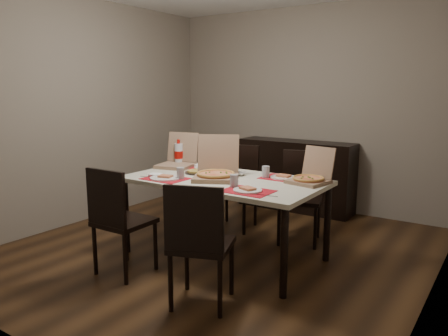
{
  "coord_description": "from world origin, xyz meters",
  "views": [
    {
      "loc": [
        2.34,
        -3.36,
        1.57
      ],
      "look_at": [
        0.15,
        -0.11,
        0.85
      ],
      "focal_mm": 35.0,
      "sensor_mm": 36.0,
      "label": 1
    }
  ],
  "objects_px": {
    "chair_far_right": "(301,192)",
    "sideboard": "(296,175)",
    "pizza_box_center": "(216,173)",
    "chair_near_left": "(118,217)",
    "soda_bottle": "(179,154)",
    "dip_bowl": "(239,174)",
    "dining_table": "(224,186)",
    "chair_far_left": "(238,183)",
    "chair_near_right": "(199,240)"
  },
  "relations": [
    {
      "from": "chair_far_right",
      "to": "sideboard",
      "type": "bearing_deg",
      "value": 117.29
    },
    {
      "from": "sideboard",
      "to": "chair_far_right",
      "type": "relative_size",
      "value": 1.61
    },
    {
      "from": "sideboard",
      "to": "pizza_box_center",
      "type": "distance_m",
      "value": 1.97
    },
    {
      "from": "chair_near_left",
      "to": "soda_bottle",
      "type": "height_order",
      "value": "soda_bottle"
    },
    {
      "from": "chair_near_left",
      "to": "dip_bowl",
      "type": "relative_size",
      "value": 7.53
    },
    {
      "from": "dip_bowl",
      "to": "chair_near_left",
      "type": "bearing_deg",
      "value": -116.88
    },
    {
      "from": "pizza_box_center",
      "to": "soda_bottle",
      "type": "xyz_separation_m",
      "value": [
        -0.76,
        0.38,
        0.06
      ]
    },
    {
      "from": "dining_table",
      "to": "pizza_box_center",
      "type": "height_order",
      "value": "pizza_box_center"
    },
    {
      "from": "chair_near_left",
      "to": "soda_bottle",
      "type": "relative_size",
      "value": 3.35
    },
    {
      "from": "chair_near_left",
      "to": "chair_far_right",
      "type": "distance_m",
      "value": 1.9
    },
    {
      "from": "chair_near_left",
      "to": "chair_far_right",
      "type": "xyz_separation_m",
      "value": [
        0.9,
        1.68,
        0.0
      ]
    },
    {
      "from": "dining_table",
      "to": "chair_far_left",
      "type": "bearing_deg",
      "value": 114.51
    },
    {
      "from": "chair_near_right",
      "to": "chair_far_right",
      "type": "bearing_deg",
      "value": 90.16
    },
    {
      "from": "sideboard",
      "to": "chair_far_right",
      "type": "height_order",
      "value": "chair_far_right"
    },
    {
      "from": "soda_bottle",
      "to": "sideboard",
      "type": "bearing_deg",
      "value": 66.72
    },
    {
      "from": "chair_near_left",
      "to": "dining_table",
      "type": "bearing_deg",
      "value": 59.42
    },
    {
      "from": "chair_far_left",
      "to": "chair_far_right",
      "type": "height_order",
      "value": "same"
    },
    {
      "from": "chair_near_right",
      "to": "chair_far_left",
      "type": "bearing_deg",
      "value": 114.14
    },
    {
      "from": "chair_near_right",
      "to": "chair_far_right",
      "type": "relative_size",
      "value": 1.0
    },
    {
      "from": "chair_near_left",
      "to": "dip_bowl",
      "type": "bearing_deg",
      "value": 63.12
    },
    {
      "from": "chair_far_right",
      "to": "dip_bowl",
      "type": "xyz_separation_m",
      "value": [
        -0.37,
        -0.63,
        0.25
      ]
    },
    {
      "from": "chair_near_left",
      "to": "soda_bottle",
      "type": "bearing_deg",
      "value": 104.99
    },
    {
      "from": "soda_bottle",
      "to": "pizza_box_center",
      "type": "bearing_deg",
      "value": -26.47
    },
    {
      "from": "sideboard",
      "to": "chair_far_right",
      "type": "distance_m",
      "value": 1.19
    },
    {
      "from": "chair_near_right",
      "to": "soda_bottle",
      "type": "xyz_separation_m",
      "value": [
        -1.22,
        1.24,
        0.36
      ]
    },
    {
      "from": "chair_far_left",
      "to": "pizza_box_center",
      "type": "height_order",
      "value": "pizza_box_center"
    },
    {
      "from": "sideboard",
      "to": "chair_near_right",
      "type": "relative_size",
      "value": 1.61
    },
    {
      "from": "chair_near_right",
      "to": "chair_far_right",
      "type": "height_order",
      "value": "same"
    },
    {
      "from": "sideboard",
      "to": "pizza_box_center",
      "type": "xyz_separation_m",
      "value": [
        0.09,
        -1.93,
        0.36
      ]
    },
    {
      "from": "soda_bottle",
      "to": "chair_far_left",
      "type": "bearing_deg",
      "value": 50.15
    },
    {
      "from": "dining_table",
      "to": "chair_far_left",
      "type": "height_order",
      "value": "chair_far_left"
    },
    {
      "from": "dip_bowl",
      "to": "soda_bottle",
      "type": "distance_m",
      "value": 0.86
    },
    {
      "from": "sideboard",
      "to": "chair_near_left",
      "type": "distance_m",
      "value": 2.76
    },
    {
      "from": "sideboard",
      "to": "chair_near_left",
      "type": "height_order",
      "value": "chair_near_left"
    },
    {
      "from": "chair_near_right",
      "to": "dip_bowl",
      "type": "height_order",
      "value": "chair_near_right"
    },
    {
      "from": "sideboard",
      "to": "soda_bottle",
      "type": "height_order",
      "value": "soda_bottle"
    },
    {
      "from": "chair_near_right",
      "to": "chair_far_right",
      "type": "xyz_separation_m",
      "value": [
        -0.0,
        1.75,
        0.0
      ]
    },
    {
      "from": "chair_near_left",
      "to": "dip_bowl",
      "type": "height_order",
      "value": "chair_near_left"
    },
    {
      "from": "chair_near_right",
      "to": "pizza_box_center",
      "type": "bearing_deg",
      "value": 117.8
    },
    {
      "from": "dining_table",
      "to": "sideboard",
      "type": "bearing_deg",
      "value": 94.42
    },
    {
      "from": "dining_table",
      "to": "chair_near_left",
      "type": "xyz_separation_m",
      "value": [
        -0.5,
        -0.85,
        -0.17
      ]
    },
    {
      "from": "dip_bowl",
      "to": "chair_far_left",
      "type": "bearing_deg",
      "value": 123.1
    },
    {
      "from": "dining_table",
      "to": "dip_bowl",
      "type": "xyz_separation_m",
      "value": [
        0.03,
        0.2,
        0.08
      ]
    },
    {
      "from": "chair_near_left",
      "to": "dip_bowl",
      "type": "distance_m",
      "value": 1.2
    },
    {
      "from": "sideboard",
      "to": "chair_far_left",
      "type": "relative_size",
      "value": 1.61
    },
    {
      "from": "sideboard",
      "to": "chair_near_right",
      "type": "height_order",
      "value": "chair_near_right"
    },
    {
      "from": "sideboard",
      "to": "pizza_box_center",
      "type": "height_order",
      "value": "pizza_box_center"
    },
    {
      "from": "dip_bowl",
      "to": "chair_far_right",
      "type": "bearing_deg",
      "value": 59.84
    },
    {
      "from": "dip_bowl",
      "to": "soda_bottle",
      "type": "bearing_deg",
      "value": 171.47
    },
    {
      "from": "sideboard",
      "to": "chair_near_right",
      "type": "xyz_separation_m",
      "value": [
        0.55,
        -2.8,
        0.06
      ]
    }
  ]
}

